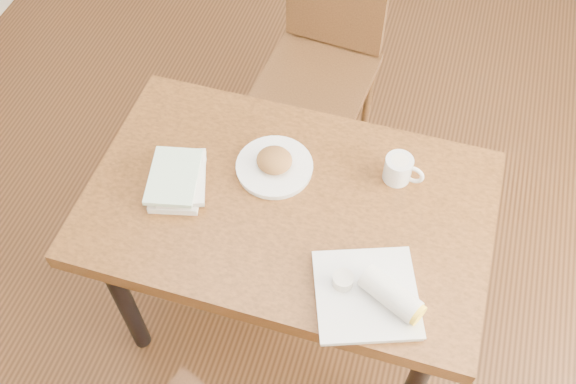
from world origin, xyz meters
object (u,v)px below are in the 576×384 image
(table, at_px, (288,219))
(coffee_mug, at_px, (399,169))
(plate_scone, at_px, (274,165))
(book_stack, at_px, (178,180))
(chair_far, at_px, (325,50))
(plate_burrito, at_px, (374,294))

(table, height_order, coffee_mug, coffee_mug)
(plate_scone, relative_size, book_stack, 0.95)
(table, relative_size, chair_far, 1.23)
(book_stack, bearing_deg, chair_far, 76.55)
(plate_scone, bearing_deg, plate_burrito, -41.77)
(table, bearing_deg, plate_burrito, -37.56)
(coffee_mug, bearing_deg, book_stack, -160.89)
(plate_burrito, bearing_deg, plate_scone, 138.23)
(table, xyz_separation_m, plate_burrito, (0.30, -0.23, 0.12))
(coffee_mug, bearing_deg, table, -148.27)
(plate_burrito, xyz_separation_m, book_stack, (-0.63, 0.20, 0.00))
(chair_far, height_order, plate_burrito, chair_far)
(book_stack, bearing_deg, plate_scone, 28.56)
(coffee_mug, relative_size, book_stack, 0.50)
(plate_burrito, bearing_deg, coffee_mug, 92.07)
(table, xyz_separation_m, chair_far, (-0.11, 0.87, -0.11))
(table, distance_m, book_stack, 0.35)
(coffee_mug, bearing_deg, plate_burrito, -87.93)
(table, relative_size, plate_burrito, 3.45)
(plate_burrito, relative_size, book_stack, 1.39)
(table, xyz_separation_m, plate_scone, (-0.07, 0.10, 0.11))
(table, relative_size, plate_scone, 5.06)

